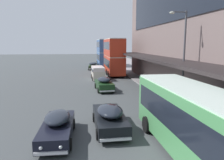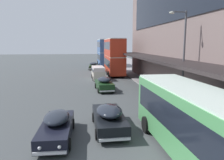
# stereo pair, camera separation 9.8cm
# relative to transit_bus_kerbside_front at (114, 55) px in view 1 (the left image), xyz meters

# --- Properties ---
(transit_bus_kerbside_front) EXTENTS (2.92, 10.74, 6.33)m
(transit_bus_kerbside_front) POSITION_rel_transit_bus_kerbside_front_xyz_m (0.00, 0.00, 0.00)
(transit_bus_kerbside_front) COLOR red
(transit_bus_kerbside_front) RESTS_ON ground
(transit_bus_kerbside_rear) EXTENTS (2.96, 10.50, 3.37)m
(transit_bus_kerbside_rear) POSITION_rel_transit_bus_kerbside_front_xyz_m (-0.48, -30.01, -1.47)
(transit_bus_kerbside_rear) COLOR #4C9657
(transit_bus_kerbside_rear) RESTS_ON ground
(transit_bus_kerbside_far) EXTENTS (2.80, 9.09, 6.54)m
(transit_bus_kerbside_far) POSITION_rel_transit_bus_kerbside_front_xyz_m (-0.36, 15.43, 0.11)
(transit_bus_kerbside_far) COLOR #3A5E95
(transit_bus_kerbside_far) RESTS_ON ground
(sedan_second_mid) EXTENTS (2.15, 4.53, 1.57)m
(sedan_second_mid) POSITION_rel_transit_bus_kerbside_front_xyz_m (-3.32, 7.92, -2.64)
(sedan_second_mid) COLOR #23371C
(sedan_second_mid) RESTS_ON ground
(sedan_lead_near) EXTENTS (1.88, 4.98, 1.51)m
(sedan_lead_near) POSITION_rel_transit_bus_kerbside_front_xyz_m (-7.15, -26.67, -2.66)
(sedan_lead_near) COLOR black
(sedan_lead_near) RESTS_ON ground
(sedan_trailing_near) EXTENTS (2.00, 5.01, 1.60)m
(sedan_trailing_near) POSITION_rel_transit_bus_kerbside_front_xyz_m (-4.01, -25.72, -2.62)
(sedan_trailing_near) COLOR black
(sedan_trailing_near) RESTS_ON ground
(sedan_oncoming_rear) EXTENTS (2.05, 4.57, 1.64)m
(sedan_oncoming_rear) POSITION_rel_transit_bus_kerbside_front_xyz_m (-3.14, -13.85, -2.60)
(sedan_oncoming_rear) COLOR #1A391B
(sedan_oncoming_rear) RESTS_ON ground
(vw_van) EXTENTS (2.00, 4.59, 1.96)m
(vw_van) POSITION_rel_transit_bus_kerbside_front_xyz_m (-3.25, -5.42, -2.31)
(vw_van) COLOR beige
(vw_van) RESTS_ON ground
(street_lamp) EXTENTS (1.50, 0.28, 7.89)m
(street_lamp) POSITION_rel_transit_bus_kerbside_front_xyz_m (2.58, -21.75, 1.27)
(street_lamp) COLOR #4C4C51
(street_lamp) RESTS_ON sidewalk_kerb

